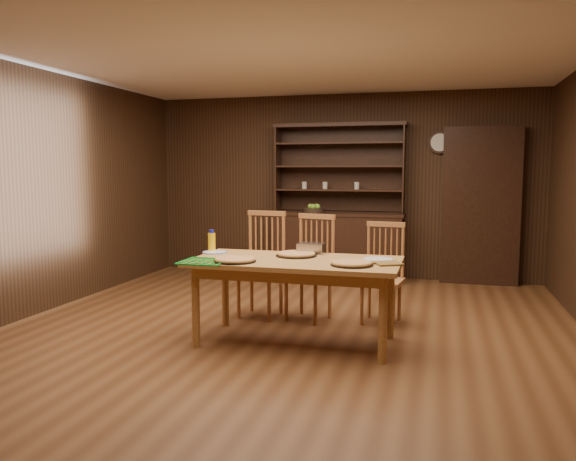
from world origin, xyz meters
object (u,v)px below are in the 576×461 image
(chair_left, at_px, (263,260))
(chair_right, at_px, (383,269))
(china_hutch, at_px, (338,237))
(dining_table, at_px, (296,269))
(chair_center, at_px, (312,264))
(juice_bottle, at_px, (212,242))

(chair_left, height_order, chair_right, chair_left)
(china_hutch, xyz_separation_m, dining_table, (0.16, -3.02, 0.07))
(china_hutch, relative_size, dining_table, 1.19)
(china_hutch, bearing_deg, chair_right, -68.14)
(chair_center, relative_size, juice_bottle, 5.11)
(chair_center, height_order, juice_bottle, chair_center)
(china_hutch, xyz_separation_m, chair_right, (0.84, -2.10, -0.06))
(dining_table, bearing_deg, china_hutch, 93.12)
(chair_center, bearing_deg, china_hutch, 108.95)
(china_hutch, bearing_deg, chair_center, -86.81)
(china_hutch, distance_m, juice_bottle, 2.88)
(chair_center, xyz_separation_m, chair_right, (0.72, 0.07, -0.04))
(china_hutch, xyz_separation_m, juice_bottle, (-0.73, -2.77, 0.25))
(chair_center, bearing_deg, chair_right, 21.20)
(chair_center, height_order, chair_right, chair_center)
(dining_table, relative_size, juice_bottle, 8.65)
(chair_center, distance_m, chair_right, 0.72)
(chair_right, xyz_separation_m, juice_bottle, (-1.57, -0.68, 0.31))
(china_hutch, height_order, chair_left, china_hutch)
(juice_bottle, bearing_deg, chair_right, 23.25)
(dining_table, distance_m, chair_left, 1.04)
(china_hutch, bearing_deg, chair_left, -100.75)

